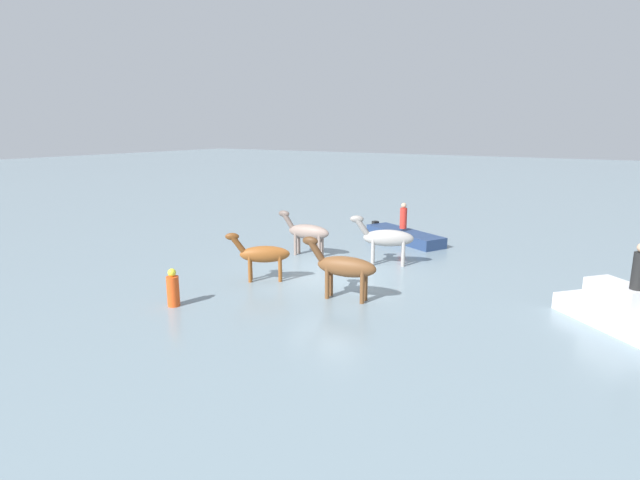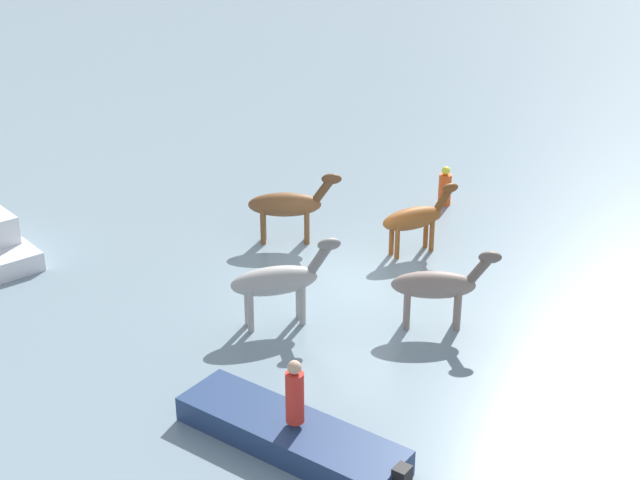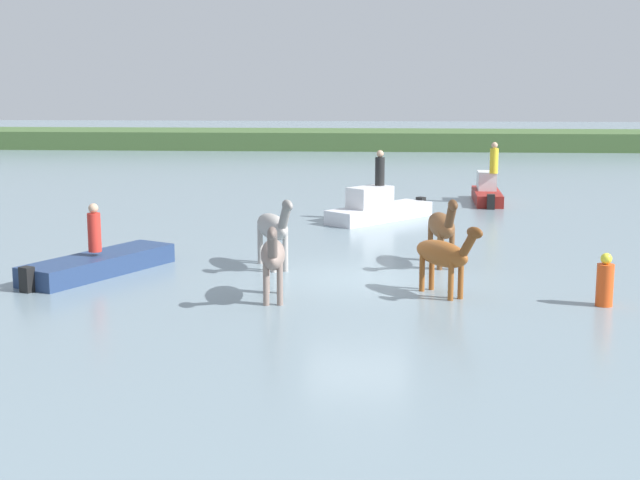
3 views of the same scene
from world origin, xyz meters
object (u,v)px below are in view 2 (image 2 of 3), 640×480
at_px(horse_dark_mare, 437,285).
at_px(person_helmsman_aft, 295,394).
at_px(boat_skiff_near, 292,439).
at_px(buoy_channel_marker, 445,188).
at_px(horse_pinto_flank, 415,218).
at_px(horse_gray_outer, 279,281).
at_px(horse_rear_stallion, 288,205).

xyz_separation_m(horse_dark_mare, person_helmsman_aft, (-4.64, 2.26, 0.14)).
distance_m(boat_skiff_near, buoy_channel_marker, 11.91).
height_order(horse_pinto_flank, buoy_channel_marker, horse_pinto_flank).
bearing_deg(person_helmsman_aft, boat_skiff_near, 63.45).
relative_size(horse_gray_outer, buoy_channel_marker, 2.07).
bearing_deg(horse_gray_outer, boat_skiff_near, -100.92).
relative_size(person_helmsman_aft, buoy_channel_marker, 1.04).
relative_size(horse_gray_outer, person_helmsman_aft, 1.99).
bearing_deg(boat_skiff_near, person_helmsman_aft, -179.11).
bearing_deg(person_helmsman_aft, horse_rear_stallion, 10.86).
distance_m(horse_gray_outer, horse_dark_mare, 3.37).
bearing_deg(boat_skiff_near, buoy_channel_marker, -74.07).
bearing_deg(person_helmsman_aft, horse_pinto_flank, -10.95).
relative_size(horse_dark_mare, buoy_channel_marker, 2.03).
bearing_deg(horse_gray_outer, person_helmsman_aft, -100.12).
xyz_separation_m(horse_rear_stallion, boat_skiff_near, (-8.49, -1.57, -0.86)).
distance_m(horse_rear_stallion, horse_dark_mare, 5.51).
bearing_deg(horse_gray_outer, horse_pinto_flank, 32.25).
height_order(horse_dark_mare, horse_pinto_flank, horse_dark_mare).
bearing_deg(boat_skiff_near, horse_rear_stallion, -52.11).
bearing_deg(person_helmsman_aft, horse_gray_outer, 14.24).
bearing_deg(horse_pinto_flank, buoy_channel_marker, 43.40).
height_order(horse_rear_stallion, buoy_channel_marker, horse_rear_stallion).
xyz_separation_m(horse_rear_stallion, horse_dark_mare, (-3.89, -3.90, -0.04)).
bearing_deg(buoy_channel_marker, horse_rear_stallion, 128.84).
relative_size(horse_pinto_flank, boat_skiff_near, 0.45).
height_order(horse_gray_outer, horse_dark_mare, horse_gray_outer).
distance_m(horse_dark_mare, boat_skiff_near, 5.23).
height_order(boat_skiff_near, buoy_channel_marker, buoy_channel_marker).
bearing_deg(horse_rear_stallion, boat_skiff_near, -88.52).
relative_size(horse_rear_stallion, horse_gray_outer, 1.02).
distance_m(horse_rear_stallion, horse_pinto_flank, 3.26).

